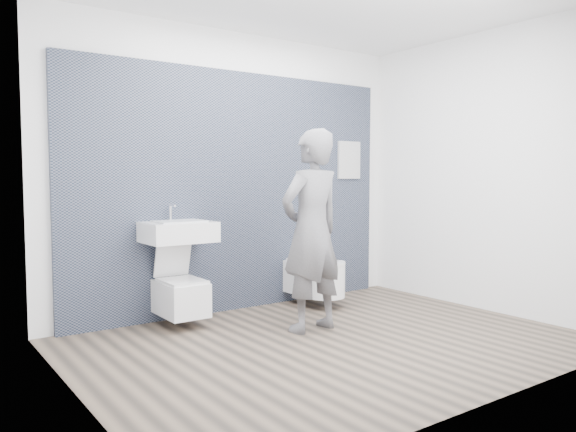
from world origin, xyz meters
TOP-DOWN VIEW (x-y plane):
  - ground at (0.00, 0.00)m, footprint 4.00×4.00m
  - room_shell at (0.00, 0.00)m, footprint 4.00×4.00m
  - tile_wall at (0.00, 1.47)m, footprint 3.60×0.06m
  - washbasin at (-0.78, 1.21)m, footprint 0.61×0.46m
  - toilet_square at (-0.78, 1.18)m, footprint 0.36×0.52m
  - toilet_rounded at (0.74, 1.09)m, footprint 0.41×0.68m
  - info_placard at (1.46, 1.43)m, footprint 0.32×0.03m
  - visitor at (0.10, 0.38)m, footprint 0.68×0.48m

SIDE VIEW (x-z plane):
  - ground at x=0.00m, z-range 0.00..0.00m
  - tile_wall at x=0.00m, z-range -1.20..1.20m
  - info_placard at x=1.46m, z-range -0.21..0.21m
  - toilet_square at x=-0.78m, z-range -0.07..0.63m
  - toilet_rounded at x=0.74m, z-range 0.11..0.48m
  - washbasin at x=-0.78m, z-range 0.63..1.09m
  - visitor at x=0.10m, z-range 0.00..1.76m
  - room_shell at x=0.00m, z-range -0.26..3.74m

